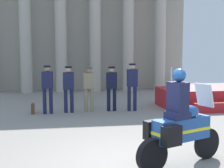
{
  "coord_description": "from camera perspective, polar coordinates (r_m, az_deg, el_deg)",
  "views": [
    {
      "loc": [
        -1.23,
        -5.63,
        2.24
      ],
      "look_at": [
        0.11,
        2.75,
        1.32
      ],
      "focal_mm": 49.88,
      "sensor_mm": 36.0,
      "label": 1
    }
  ],
  "objects": [
    {
      "name": "motorcycle_with_rider",
      "position": [
        6.16,
        12.19,
        -7.48
      ],
      "size": [
        1.98,
        1.03,
        1.9
      ],
      "rotation": [
        0.0,
        0.0,
        0.39
      ],
      "color": "black",
      "rests_on": "ground_plane"
    },
    {
      "name": "officer_in_row_4",
      "position": [
        11.46,
        3.72,
        0.19
      ],
      "size": [
        0.39,
        0.24,
        1.76
      ],
      "rotation": [
        0.0,
        0.0,
        3.08
      ],
      "color": "#191E42",
      "rests_on": "ground_plane"
    },
    {
      "name": "briefcase_on_ground",
      "position": [
        11.39,
        -14.31,
        -4.4
      ],
      "size": [
        0.1,
        0.32,
        0.36
      ],
      "primitive_type": "cube",
      "color": "brown",
      "rests_on": "ground_plane"
    },
    {
      "name": "officer_in_row_0",
      "position": [
        11.13,
        -11.75,
        -0.25
      ],
      "size": [
        0.39,
        0.24,
        1.71
      ],
      "rotation": [
        0.0,
        0.0,
        3.08
      ],
      "color": "#191E42",
      "rests_on": "ground_plane"
    },
    {
      "name": "colonnade_backdrop",
      "position": [
        17.45,
        -6.35,
        11.1
      ],
      "size": [
        12.37,
        1.47,
        7.06
      ],
      "color": "#A49F91",
      "rests_on": "ground_plane"
    },
    {
      "name": "ground_plane",
      "position": [
        6.18,
        3.13,
        -15.02
      ],
      "size": [
        28.43,
        28.43,
        0.0
      ],
      "primitive_type": "plane",
      "color": "gray"
    },
    {
      "name": "officer_in_row_2",
      "position": [
        11.29,
        -4.28,
        -0.28
      ],
      "size": [
        0.39,
        0.24,
        1.63
      ],
      "rotation": [
        0.0,
        0.0,
        3.08
      ],
      "color": "#847A5B",
      "rests_on": "ground_plane"
    },
    {
      "name": "officer_in_row_1",
      "position": [
        11.22,
        -7.97,
        -0.26
      ],
      "size": [
        0.39,
        0.24,
        1.67
      ],
      "rotation": [
        0.0,
        0.0,
        3.08
      ],
      "color": "#191E42",
      "rests_on": "ground_plane"
    },
    {
      "name": "reviewing_stand",
      "position": [
        12.91,
        16.3,
        -2.44
      ],
      "size": [
        3.36,
        2.31,
        1.63
      ],
      "color": "#B21E23",
      "rests_on": "ground_plane"
    },
    {
      "name": "officer_in_row_3",
      "position": [
        11.41,
        -0.07,
        -0.18
      ],
      "size": [
        0.39,
        0.24,
        1.64
      ],
      "rotation": [
        0.0,
        0.0,
        3.08
      ],
      "color": "black",
      "rests_on": "ground_plane"
    }
  ]
}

